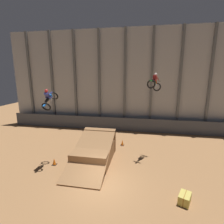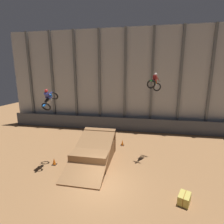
% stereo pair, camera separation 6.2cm
% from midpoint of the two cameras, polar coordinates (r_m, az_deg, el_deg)
% --- Properties ---
extents(ground_plane, '(60.00, 60.00, 0.00)m').
position_cam_midpoint_polar(ground_plane, '(12.72, -3.40, -22.87)').
color(ground_plane, '#996B42').
extents(arena_back_wall, '(32.00, 0.40, 12.91)m').
position_cam_midpoint_polar(arena_back_wall, '(23.02, 4.15, 10.18)').
color(arena_back_wall, '#ADB2B7').
rests_on(arena_back_wall, ground_plane).
extents(lower_barrier, '(31.36, 0.20, 1.74)m').
position_cam_midpoint_polar(lower_barrier, '(22.94, 3.65, -4.00)').
color(lower_barrier, '#474C56').
rests_on(lower_barrier, ground_plane).
extents(dirt_ramp, '(3.04, 6.21, 2.30)m').
position_cam_midpoint_polar(dirt_ramp, '(15.71, -5.73, -12.42)').
color(dirt_ramp, olive).
rests_on(dirt_ramp, ground_plane).
extents(rider_bike_left_air, '(0.73, 1.84, 1.69)m').
position_cam_midpoint_polar(rider_bike_left_air, '(14.37, -19.93, 4.08)').
color(rider_bike_left_air, black).
extents(rider_bike_right_air, '(1.33, 1.79, 1.60)m').
position_cam_midpoint_polar(rider_bike_right_air, '(15.37, 13.59, 9.24)').
color(rider_bike_right_air, black).
extents(traffic_cone_near_ramp, '(0.36, 0.36, 0.58)m').
position_cam_midpoint_polar(traffic_cone_near_ramp, '(15.65, -18.46, -15.12)').
color(traffic_cone_near_ramp, black).
rests_on(traffic_cone_near_ramp, ground_plane).
extents(traffic_cone_arena_edge, '(0.36, 0.36, 0.58)m').
position_cam_midpoint_polar(traffic_cone_arena_edge, '(18.53, 3.30, -10.01)').
color(traffic_cone_arena_edge, black).
rests_on(traffic_cone_arena_edge, ground_plane).
extents(hay_bale_trackside, '(0.90, 1.06, 0.57)m').
position_cam_midpoint_polar(hay_bale_trackside, '(12.03, 22.49, -24.63)').
color(hay_bale_trackside, '#CCB751').
rests_on(hay_bale_trackside, ground_plane).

